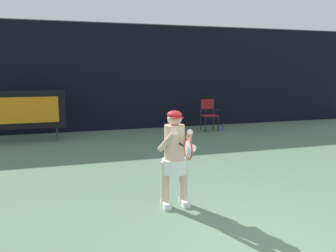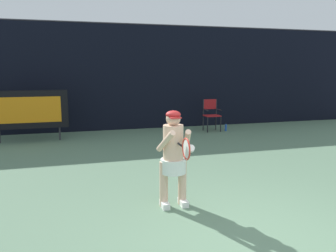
{
  "view_description": "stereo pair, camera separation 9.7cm",
  "coord_description": "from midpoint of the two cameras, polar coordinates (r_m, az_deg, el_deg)",
  "views": [
    {
      "loc": [
        -2.16,
        -3.21,
        2.1
      ],
      "look_at": [
        -0.38,
        2.74,
        1.05
      ],
      "focal_mm": 35.92,
      "sensor_mm": 36.0,
      "label": 1
    },
    {
      "loc": [
        -2.06,
        -3.24,
        2.1
      ],
      "look_at": [
        -0.38,
        2.74,
        1.05
      ],
      "focal_mm": 35.92,
      "sensor_mm": 36.0,
      "label": 2
    }
  ],
  "objects": [
    {
      "name": "tennis_racket",
      "position": [
        4.66,
        2.75,
        -3.85
      ],
      "size": [
        0.03,
        0.6,
        0.31
      ],
      "rotation": [
        0.0,
        0.0,
        -0.34
      ],
      "color": "black"
    },
    {
      "name": "umpire_chair",
      "position": [
        11.65,
        6.71,
        2.22
      ],
      "size": [
        0.52,
        0.44,
        1.08
      ],
      "color": "black",
      "rests_on": "ground"
    },
    {
      "name": "water_bottle",
      "position": [
        11.75,
        9.13,
        -0.22
      ],
      "size": [
        0.07,
        0.07,
        0.27
      ],
      "color": "blue",
      "rests_on": "ground"
    },
    {
      "name": "tennis_player",
      "position": [
        5.14,
        0.6,
        -4.86
      ],
      "size": [
        0.53,
        0.59,
        1.49
      ],
      "color": "white",
      "rests_on": "ground"
    },
    {
      "name": "backdrop_screen",
      "position": [
        11.92,
        -6.46,
        8.14
      ],
      "size": [
        18.0,
        0.12,
        3.66
      ],
      "color": "black",
      "rests_on": "ground"
    },
    {
      "name": "scoreboard",
      "position": [
        10.53,
        -23.23,
        2.53
      ],
      "size": [
        2.2,
        0.21,
        1.5
      ],
      "color": "black",
      "rests_on": "ground"
    }
  ]
}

